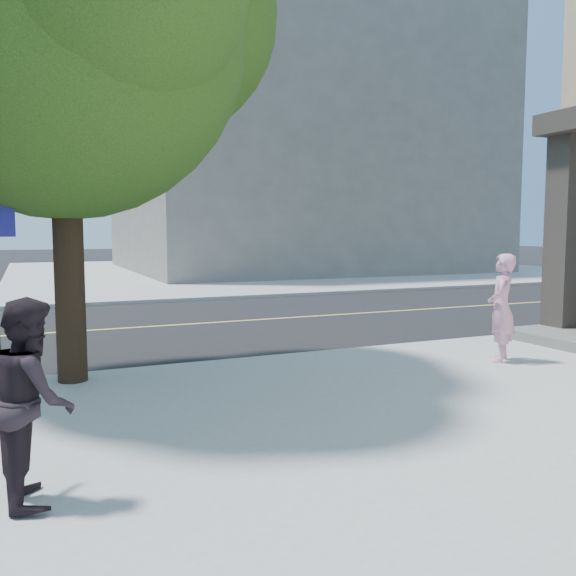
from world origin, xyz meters
name	(u,v)px	position (x,y,z in m)	size (l,w,h in m)	color
ground	(31,385)	(0.00, 0.00, 0.00)	(140.00, 140.00, 0.00)	black
road_ew	(29,335)	(0.00, 4.50, 0.01)	(140.00, 9.00, 0.01)	black
sidewalk_ne	(289,269)	(13.50, 21.50, 0.06)	(29.00, 25.00, 0.12)	#A7A7A7
filler_ne	(294,143)	(14.00, 22.00, 7.12)	(18.00, 16.00, 14.00)	slate
man_on_phone	(501,308)	(6.83, -1.88, 0.97)	(0.62, 0.41, 1.70)	pink
pedestrian	(32,399)	(0.00, -4.24, 0.90)	(0.76, 0.59, 1.56)	black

